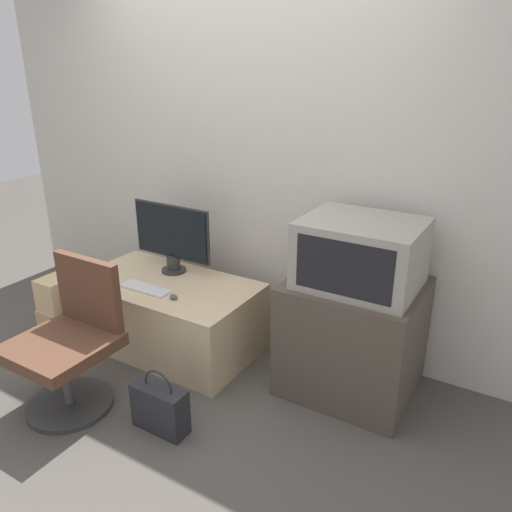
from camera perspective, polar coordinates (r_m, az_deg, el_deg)
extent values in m
plane|color=#4C4742|center=(2.98, -14.90, -18.00)|extent=(12.00, 12.00, 0.00)
cube|color=beige|center=(3.39, -0.77, 11.98)|extent=(4.40, 0.05, 2.60)
cube|color=#CCB289|center=(3.49, -10.00, -6.55)|extent=(1.22, 0.68, 0.48)
cube|color=#4C4238|center=(3.02, 10.89, -9.05)|extent=(0.74, 0.64, 0.69)
cylinder|color=#2D2D2D|center=(3.55, -9.37, -1.60)|extent=(0.17, 0.17, 0.02)
cylinder|color=#2D2D2D|center=(3.53, -9.43, -0.71)|extent=(0.09, 0.09, 0.10)
cube|color=#2D2D2D|center=(3.46, -9.59, 2.77)|extent=(0.63, 0.01, 0.38)
cube|color=black|center=(3.45, -9.66, 2.75)|extent=(0.60, 0.02, 0.35)
cube|color=silver|center=(3.31, -12.52, -3.65)|extent=(0.35, 0.11, 0.01)
ellipsoid|color=#4C4C51|center=(3.14, -9.41, -4.62)|extent=(0.05, 0.04, 0.03)
cube|color=gray|center=(2.77, 11.90, 0.30)|extent=(0.63, 0.52, 0.38)
cube|color=black|center=(2.55, 9.96, -1.46)|extent=(0.52, 0.01, 0.29)
cylinder|color=#333333|center=(3.18, -20.44, -15.58)|extent=(0.49, 0.49, 0.03)
cylinder|color=#4C4C51|center=(3.07, -20.88, -12.85)|extent=(0.05, 0.05, 0.33)
cube|color=#513323|center=(2.97, -21.40, -9.61)|extent=(0.51, 0.51, 0.07)
cube|color=#513323|center=(2.99, -18.58, -3.85)|extent=(0.46, 0.05, 0.41)
cube|color=tan|center=(3.89, -21.47, -6.97)|extent=(0.22, 0.23, 0.21)
cube|color=#D1B27F|center=(3.80, -21.91, -4.04)|extent=(0.20, 0.21, 0.23)
cube|color=#232328|center=(2.82, -10.90, -16.73)|extent=(0.31, 0.13, 0.26)
torus|color=#232328|center=(2.74, -11.12, -14.33)|extent=(0.18, 0.01, 0.18)
cube|color=navy|center=(3.80, -25.19, -9.87)|extent=(0.18, 0.11, 0.02)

